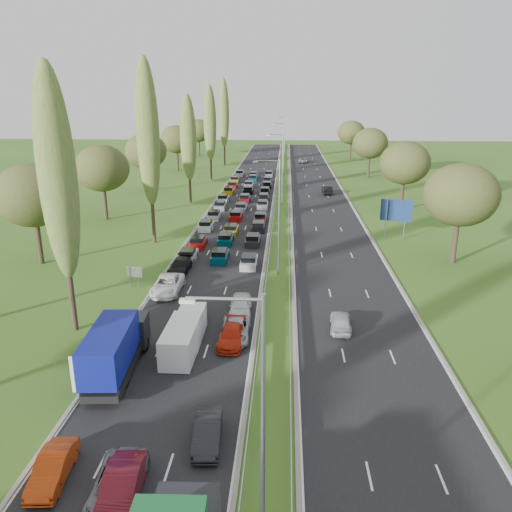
# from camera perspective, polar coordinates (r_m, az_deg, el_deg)

# --- Properties ---
(ground) EXTENTS (260.00, 260.00, 0.00)m
(ground) POSITION_cam_1_polar(r_m,az_deg,el_deg) (88.19, 2.99, 6.11)
(ground) COLOR #36581B
(ground) RESTS_ON ground
(near_carriageway) EXTENTS (10.50, 215.00, 0.04)m
(near_carriageway) POSITION_cam_1_polar(r_m,az_deg,el_deg) (90.94, -1.28, 6.49)
(near_carriageway) COLOR black
(near_carriageway) RESTS_ON ground
(far_carriageway) EXTENTS (10.50, 215.00, 0.04)m
(far_carriageway) POSITION_cam_1_polar(r_m,az_deg,el_deg) (90.84, 7.29, 6.34)
(far_carriageway) COLOR black
(far_carriageway) RESTS_ON ground
(central_reservation) EXTENTS (2.36, 215.00, 0.32)m
(central_reservation) POSITION_cam_1_polar(r_m,az_deg,el_deg) (90.53, 3.01, 6.77)
(central_reservation) COLOR gray
(central_reservation) RESTS_ON ground
(lamp_columns) EXTENTS (0.18, 140.18, 12.00)m
(lamp_columns) POSITION_cam_1_polar(r_m,az_deg,el_deg) (85.19, 3.04, 9.79)
(lamp_columns) COLOR gray
(lamp_columns) RESTS_ON ground
(poplar_row) EXTENTS (2.80, 127.80, 22.44)m
(poplar_row) POSITION_cam_1_polar(r_m,az_deg,el_deg) (76.56, -9.37, 13.49)
(poplar_row) COLOR #2D2116
(poplar_row) RESTS_ON ground
(woodland_left) EXTENTS (8.00, 166.00, 11.10)m
(woodland_left) POSITION_cam_1_polar(r_m,az_deg,el_deg) (74.83, -18.08, 9.14)
(woodland_left) COLOR #2D2116
(woodland_left) RESTS_ON ground
(woodland_right) EXTENTS (8.00, 153.00, 11.10)m
(woodland_right) POSITION_cam_1_polar(r_m,az_deg,el_deg) (76.11, 18.02, 9.28)
(woodland_right) COLOR #2D2116
(woodland_right) RESTS_ON ground
(traffic_queue_fill) EXTENTS (9.14, 68.77, 0.80)m
(traffic_queue_fill) POSITION_cam_1_polar(r_m,az_deg,el_deg) (85.87, -1.55, 6.11)
(traffic_queue_fill) COLOR #B2B7BC
(traffic_queue_fill) RESTS_ON ground
(near_car_1) EXTENTS (1.75, 4.14, 1.33)m
(near_car_1) POSITION_cam_1_polar(r_m,az_deg,el_deg) (28.02, -22.21, -21.52)
(near_car_1) COLOR #B5350B
(near_car_1) RESTS_ON near_carriageway
(near_car_2) EXTENTS (2.60, 5.54, 1.53)m
(near_car_2) POSITION_cam_1_polar(r_m,az_deg,el_deg) (48.09, -10.08, -3.26)
(near_car_2) COLOR white
(near_car_2) RESTS_ON near_carriageway
(near_car_3) EXTENTS (2.09, 4.86, 1.39)m
(near_car_3) POSITION_cam_1_polar(r_m,az_deg,el_deg) (53.45, -8.66, -1.09)
(near_car_3) COLOR black
(near_car_3) RESTS_ON near_carriageway
(near_car_5) EXTENTS (1.92, 4.70, 1.52)m
(near_car_5) POSITION_cam_1_polar(r_m,az_deg,el_deg) (25.84, -15.15, -24.30)
(near_car_5) COLOR #5E101C
(near_car_5) RESTS_ON near_carriageway
(near_car_6) EXTENTS (2.52, 4.93, 1.33)m
(near_car_6) POSITION_cam_1_polar(r_m,az_deg,el_deg) (26.22, -15.56, -23.88)
(near_car_6) COLOR slate
(near_car_6) RESTS_ON near_carriageway
(near_car_7) EXTENTS (2.12, 4.86, 1.39)m
(near_car_7) POSITION_cam_1_polar(r_m,az_deg,el_deg) (41.31, -7.50, -6.86)
(near_car_7) COLOR #043B43
(near_car_7) RESTS_ON near_carriageway
(near_car_9) EXTENTS (1.72, 4.18, 1.35)m
(near_car_9) POSITION_cam_1_polar(r_m,az_deg,el_deg) (28.44, -5.57, -19.40)
(near_car_9) COLOR black
(near_car_9) RESTS_ON near_carriageway
(near_car_10) EXTENTS (2.27, 4.77, 1.31)m
(near_car_10) POSITION_cam_1_polar(r_m,az_deg,el_deg) (38.93, -2.38, -8.38)
(near_car_10) COLOR #9EA2A7
(near_car_10) RESTS_ON near_carriageway
(near_car_11) EXTENTS (2.06, 4.65, 1.33)m
(near_car_11) POSITION_cam_1_polar(r_m,az_deg,el_deg) (38.07, -2.80, -9.01)
(near_car_11) COLOR #AE1E0A
(near_car_11) RESTS_ON near_carriageway
(near_car_12) EXTENTS (2.02, 4.69, 1.58)m
(near_car_12) POSITION_cam_1_polar(r_m,az_deg,el_deg) (42.68, -1.80, -5.73)
(near_car_12) COLOR silver
(near_car_12) RESTS_ON near_carriageway
(far_car_0) EXTENTS (1.91, 4.20, 1.40)m
(far_car_0) POSITION_cam_1_polar(r_m,az_deg,el_deg) (40.68, 9.67, -7.37)
(far_car_0) COLOR #A7AAB1
(far_car_0) RESTS_ON far_carriageway
(far_car_1) EXTENTS (1.86, 4.78, 1.55)m
(far_car_1) POSITION_cam_1_polar(r_m,az_deg,el_deg) (96.81, 8.12, 7.49)
(far_car_1) COLOR black
(far_car_1) RESTS_ON far_carriageway
(far_car_2) EXTENTS (2.65, 5.22, 1.41)m
(far_car_2) POSITION_cam_1_polar(r_m,az_deg,el_deg) (142.82, 5.38, 10.85)
(far_car_2) COLOR gray
(far_car_2) RESTS_ON far_carriageway
(blue_lorry) EXTENTS (2.41, 8.67, 3.66)m
(blue_lorry) POSITION_cam_1_polar(r_m,az_deg,el_deg) (34.92, -15.76, -10.09)
(blue_lorry) COLOR black
(blue_lorry) RESTS_ON near_carriageway
(white_van_front) EXTENTS (2.17, 5.54, 2.23)m
(white_van_front) POSITION_cam_1_polar(r_m,az_deg,el_deg) (36.87, -8.44, -9.35)
(white_van_front) COLOR silver
(white_van_front) RESTS_ON near_carriageway
(white_van_rear) EXTENTS (1.99, 5.06, 2.04)m
(white_van_rear) POSITION_cam_1_polar(r_m,az_deg,el_deg) (39.04, -7.56, -7.86)
(white_van_rear) COLOR white
(white_van_rear) RESTS_ON near_carriageway
(info_sign) EXTENTS (1.49, 0.36, 2.10)m
(info_sign) POSITION_cam_1_polar(r_m,az_deg,el_deg) (49.83, -13.72, -2.03)
(info_sign) COLOR gray
(info_sign) RESTS_ON ground
(direction_sign) EXTENTS (3.84, 1.30, 5.20)m
(direction_sign) POSITION_cam_1_polar(r_m,az_deg,el_deg) (66.97, 15.73, 4.83)
(direction_sign) COLOR gray
(direction_sign) RESTS_ON ground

